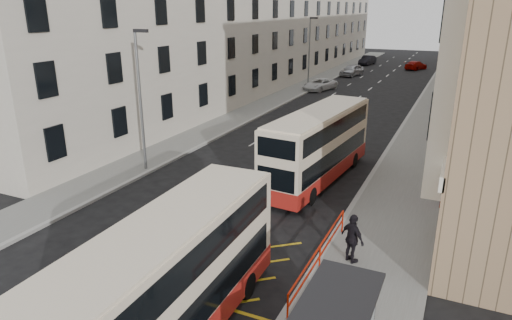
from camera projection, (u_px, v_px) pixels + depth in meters
The scene contains 17 objects.
ground at pixel (72, 319), 14.29m from camera, with size 200.00×200.00×0.00m, color black.
pavement_right at pixel (430, 126), 36.89m from camera, with size 4.00×120.00×0.15m, color slate.
pavement_left at pixel (256, 109), 43.04m from camera, with size 3.00×120.00×0.15m, color slate.
kerb_right at pixel (404, 124), 37.68m from camera, with size 0.25×120.00×0.15m, color #9A9A95.
kerb_left at pixel (271, 110), 42.45m from camera, with size 0.25×120.00×0.15m, color #9A9A95.
road_markings at pixel (368, 90), 52.99m from camera, with size 10.00×110.00×0.01m, color silver, non-canonical shape.
terrace_left at pixel (265, 30), 56.66m from camera, with size 9.18×79.00×13.25m.
guard_railing at pixel (320, 252), 16.48m from camera, with size 0.06×6.56×1.01m.
street_lamp_near at pixel (141, 93), 25.64m from camera, with size 0.93×0.18×8.00m.
street_lamp_far at pixel (310, 50), 51.44m from camera, with size 0.93×0.18×8.00m.
double_decker_front at pixel (164, 289), 12.37m from camera, with size 2.50×9.98×3.96m.
double_decker_rear at pixel (318, 146), 25.00m from camera, with size 3.24×10.17×3.99m.
pedestrian_far at pixel (353, 239), 16.93m from camera, with size 1.13×0.47×1.93m, color black.
white_van at pixel (320, 84), 52.85m from camera, with size 2.21×4.80×1.33m, color silver.
car_silver at pixel (352, 70), 63.61m from camera, with size 1.89×4.69×1.60m, color #B3B6BC.
car_dark at pixel (367, 60), 75.70m from camera, with size 1.58×4.54×1.50m, color black.
car_red at pixel (416, 65), 69.92m from camera, with size 1.84×4.53×1.32m, color #950600.
Camera 1 is at (10.24, -8.42, 9.32)m, focal length 32.00 mm.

